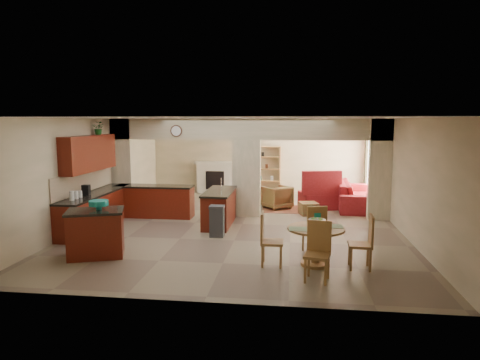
# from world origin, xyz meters

# --- Properties ---
(floor) EXTENTS (10.00, 10.00, 0.00)m
(floor) POSITION_xyz_m (0.00, 0.00, 0.00)
(floor) COLOR #7F7158
(floor) RESTS_ON ground
(ceiling) EXTENTS (10.00, 10.00, 0.00)m
(ceiling) POSITION_xyz_m (0.00, 0.00, 2.80)
(ceiling) COLOR white
(ceiling) RESTS_ON wall_back
(wall_back) EXTENTS (8.00, 0.00, 8.00)m
(wall_back) POSITION_xyz_m (0.00, 5.00, 1.40)
(wall_back) COLOR beige
(wall_back) RESTS_ON floor
(wall_front) EXTENTS (8.00, 0.00, 8.00)m
(wall_front) POSITION_xyz_m (0.00, -5.00, 1.40)
(wall_front) COLOR beige
(wall_front) RESTS_ON floor
(wall_left) EXTENTS (0.00, 10.00, 10.00)m
(wall_left) POSITION_xyz_m (-4.00, 0.00, 1.40)
(wall_left) COLOR beige
(wall_left) RESTS_ON floor
(wall_right) EXTENTS (0.00, 10.00, 10.00)m
(wall_right) POSITION_xyz_m (4.00, 0.00, 1.40)
(wall_right) COLOR beige
(wall_right) RESTS_ON floor
(partition_left_pier) EXTENTS (0.60, 0.25, 2.80)m
(partition_left_pier) POSITION_xyz_m (-3.70, 1.00, 1.40)
(partition_left_pier) COLOR beige
(partition_left_pier) RESTS_ON floor
(partition_center_pier) EXTENTS (0.80, 0.25, 2.20)m
(partition_center_pier) POSITION_xyz_m (0.00, 1.00, 1.10)
(partition_center_pier) COLOR beige
(partition_center_pier) RESTS_ON floor
(partition_right_pier) EXTENTS (0.60, 0.25, 2.80)m
(partition_right_pier) POSITION_xyz_m (3.70, 1.00, 1.40)
(partition_right_pier) COLOR beige
(partition_right_pier) RESTS_ON floor
(partition_header) EXTENTS (8.00, 0.25, 0.60)m
(partition_header) POSITION_xyz_m (0.00, 1.00, 2.50)
(partition_header) COLOR beige
(partition_header) RESTS_ON partition_center_pier
(kitchen_counter) EXTENTS (2.52, 3.29, 1.48)m
(kitchen_counter) POSITION_xyz_m (-3.26, -0.25, 0.46)
(kitchen_counter) COLOR #481608
(kitchen_counter) RESTS_ON floor
(upper_cabinets) EXTENTS (0.35, 2.40, 0.90)m
(upper_cabinets) POSITION_xyz_m (-3.82, -0.80, 1.92)
(upper_cabinets) COLOR #481608
(upper_cabinets) RESTS_ON wall_left
(peninsula) EXTENTS (0.70, 1.85, 0.91)m
(peninsula) POSITION_xyz_m (-0.60, -0.11, 0.46)
(peninsula) COLOR #481608
(peninsula) RESTS_ON floor
(wall_clock) EXTENTS (0.34, 0.03, 0.34)m
(wall_clock) POSITION_xyz_m (-2.00, 0.85, 2.45)
(wall_clock) COLOR #472717
(wall_clock) RESTS_ON partition_header
(rug) EXTENTS (1.60, 1.30, 0.01)m
(rug) POSITION_xyz_m (1.20, 2.10, 0.01)
(rug) COLOR #964D36
(rug) RESTS_ON floor
(fireplace) EXTENTS (1.60, 0.35, 1.20)m
(fireplace) POSITION_xyz_m (-1.60, 4.83, 0.61)
(fireplace) COLOR beige
(fireplace) RESTS_ON floor
(shelving_unit) EXTENTS (1.00, 0.32, 1.80)m
(shelving_unit) POSITION_xyz_m (0.35, 4.82, 0.90)
(shelving_unit) COLOR olive
(shelving_unit) RESTS_ON floor
(window_a) EXTENTS (0.02, 0.90, 1.90)m
(window_a) POSITION_xyz_m (3.97, 2.30, 1.20)
(window_a) COLOR white
(window_a) RESTS_ON wall_right
(window_b) EXTENTS (0.02, 0.90, 1.90)m
(window_b) POSITION_xyz_m (3.97, 4.00, 1.20)
(window_b) COLOR white
(window_b) RESTS_ON wall_right
(glazed_door) EXTENTS (0.02, 0.70, 2.10)m
(glazed_door) POSITION_xyz_m (3.97, 3.15, 1.05)
(glazed_door) COLOR white
(glazed_door) RESTS_ON wall_right
(drape_a_left) EXTENTS (0.10, 0.28, 2.30)m
(drape_a_left) POSITION_xyz_m (3.93, 1.70, 1.20)
(drape_a_left) COLOR #43261A
(drape_a_left) RESTS_ON wall_right
(drape_a_right) EXTENTS (0.10, 0.28, 2.30)m
(drape_a_right) POSITION_xyz_m (3.93, 2.90, 1.20)
(drape_a_right) COLOR #43261A
(drape_a_right) RESTS_ON wall_right
(drape_b_left) EXTENTS (0.10, 0.28, 2.30)m
(drape_b_left) POSITION_xyz_m (3.93, 3.40, 1.20)
(drape_b_left) COLOR #43261A
(drape_b_left) RESTS_ON wall_right
(drape_b_right) EXTENTS (0.10, 0.28, 2.30)m
(drape_b_right) POSITION_xyz_m (3.93, 4.60, 1.20)
(drape_b_right) COLOR #43261A
(drape_b_right) RESTS_ON wall_right
(ceiling_fan) EXTENTS (1.00, 1.00, 0.10)m
(ceiling_fan) POSITION_xyz_m (1.50, 3.00, 2.56)
(ceiling_fan) COLOR white
(ceiling_fan) RESTS_ON ceiling
(kitchen_island) EXTENTS (1.30, 1.11, 0.96)m
(kitchen_island) POSITION_xyz_m (-2.63, -3.06, 0.48)
(kitchen_island) COLOR #481608
(kitchen_island) RESTS_ON floor
(teal_bowl) EXTENTS (0.39, 0.39, 0.18)m
(teal_bowl) POSITION_xyz_m (-2.58, -2.99, 1.05)
(teal_bowl) COLOR teal
(teal_bowl) RESTS_ON kitchen_island
(trash_can) EXTENTS (0.33, 0.28, 0.69)m
(trash_can) POSITION_xyz_m (-0.45, -1.31, 0.35)
(trash_can) COLOR #303033
(trash_can) RESTS_ON floor
(dining_table) EXTENTS (1.08, 1.08, 0.74)m
(dining_table) POSITION_xyz_m (1.77, -3.09, 0.49)
(dining_table) COLOR olive
(dining_table) RESTS_ON floor
(fruit_bowl) EXTENTS (0.32, 0.32, 0.17)m
(fruit_bowl) POSITION_xyz_m (1.78, -3.04, 0.82)
(fruit_bowl) COLOR #58A523
(fruit_bowl) RESTS_ON dining_table
(sofa) EXTENTS (2.85, 1.23, 0.82)m
(sofa) POSITION_xyz_m (3.30, 2.70, 0.41)
(sofa) COLOR maroon
(sofa) RESTS_ON floor
(chaise) EXTENTS (1.43, 1.27, 0.49)m
(chaise) POSITION_xyz_m (2.21, 2.46, 0.24)
(chaise) COLOR maroon
(chaise) RESTS_ON floor
(armchair) EXTENTS (1.09, 1.09, 0.72)m
(armchair) POSITION_xyz_m (0.83, 2.18, 0.36)
(armchair) COLOR maroon
(armchair) RESTS_ON floor
(ottoman) EXTENTS (0.62, 0.62, 0.36)m
(ottoman) POSITION_xyz_m (1.80, 1.38, 0.18)
(ottoman) COLOR maroon
(ottoman) RESTS_ON floor
(plant) EXTENTS (0.31, 0.27, 0.35)m
(plant) POSITION_xyz_m (-3.82, -0.20, 2.54)
(plant) COLOR #134712
(plant) RESTS_ON upper_cabinets
(chair_north) EXTENTS (0.52, 0.52, 1.02)m
(chair_north) POSITION_xyz_m (1.79, -2.37, 0.55)
(chair_north) COLOR olive
(chair_north) RESTS_ON floor
(chair_east) EXTENTS (0.44, 0.44, 1.02)m
(chair_east) POSITION_xyz_m (2.66, -3.18, 0.55)
(chair_east) COLOR olive
(chair_east) RESTS_ON floor
(chair_south) EXTENTS (0.50, 0.50, 1.02)m
(chair_south) POSITION_xyz_m (1.77, -3.82, 0.55)
(chair_south) COLOR olive
(chair_south) RESTS_ON floor
(chair_west) EXTENTS (0.43, 0.42, 1.02)m
(chair_west) POSITION_xyz_m (0.86, -3.19, 0.55)
(chair_west) COLOR olive
(chair_west) RESTS_ON floor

